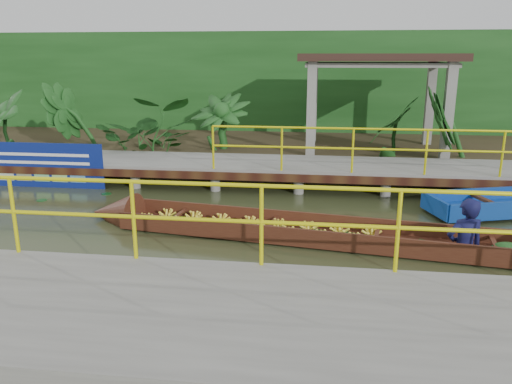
# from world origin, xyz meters

# --- Properties ---
(ground) EXTENTS (80.00, 80.00, 0.00)m
(ground) POSITION_xyz_m (0.00, 0.00, 0.00)
(ground) COLOR #2D351A
(ground) RESTS_ON ground
(land_strip) EXTENTS (30.00, 8.00, 0.45)m
(land_strip) POSITION_xyz_m (0.00, 7.50, 0.23)
(land_strip) COLOR #2F2517
(land_strip) RESTS_ON ground
(far_dock) EXTENTS (16.00, 2.06, 1.66)m
(far_dock) POSITION_xyz_m (0.02, 3.43, 0.48)
(far_dock) COLOR slate
(far_dock) RESTS_ON ground
(near_dock) EXTENTS (18.00, 2.40, 1.73)m
(near_dock) POSITION_xyz_m (1.00, -4.20, 0.30)
(near_dock) COLOR slate
(near_dock) RESTS_ON ground
(pavilion) EXTENTS (4.40, 3.00, 3.00)m
(pavilion) POSITION_xyz_m (3.00, 6.30, 2.82)
(pavilion) COLOR slate
(pavilion) RESTS_ON ground
(foliage_backdrop) EXTENTS (30.00, 0.80, 4.00)m
(foliage_backdrop) POSITION_xyz_m (0.00, 10.00, 2.00)
(foliage_backdrop) COLOR #174415
(foliage_backdrop) RESTS_ON ground
(vendor_boat) EXTENTS (9.19, 2.25, 2.14)m
(vendor_boat) POSITION_xyz_m (1.90, -0.44, 0.26)
(vendor_boat) COLOR #3B1910
(vendor_boat) RESTS_ON ground
(blue_banner) EXTENTS (3.56, 0.04, 1.11)m
(blue_banner) POSITION_xyz_m (-5.48, 2.48, 0.56)
(blue_banner) COLOR navy
(blue_banner) RESTS_ON ground
(tropical_plants) EXTENTS (14.63, 1.63, 2.03)m
(tropical_plants) POSITION_xyz_m (-1.75, 5.30, 1.47)
(tropical_plants) COLOR #174415
(tropical_plants) RESTS_ON ground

